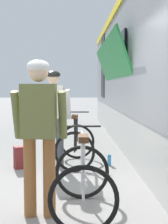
{
  "coord_description": "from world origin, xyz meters",
  "views": [
    {
      "loc": [
        0.38,
        -4.06,
        1.46
      ],
      "look_at": [
        0.55,
        1.12,
        1.05
      ],
      "focal_mm": 49.97,
      "sensor_mm": 36.0,
      "label": 1
    }
  ],
  "objects_px": {
    "cyclist_far_in_white": "(54,110)",
    "water_bottle_by_the_backpack": "(18,163)",
    "bicycle_near_silver": "(83,180)",
    "backpack_on_platform": "(22,157)",
    "bicycle_far_black": "(76,144)",
    "water_bottle_near_the_bikes": "(109,160)",
    "cyclist_near_in_olive": "(39,124)"
  },
  "relations": [
    {
      "from": "water_bottle_by_the_backpack",
      "to": "cyclist_near_in_olive",
      "type": "bearing_deg",
      "value": -73.67
    },
    {
      "from": "cyclist_far_in_white",
      "to": "water_bottle_by_the_backpack",
      "type": "distance_m",
      "value": 1.15
    },
    {
      "from": "bicycle_far_black",
      "to": "backpack_on_platform",
      "type": "height_order",
      "value": "bicycle_far_black"
    },
    {
      "from": "backpack_on_platform",
      "to": "bicycle_near_silver",
      "type": "bearing_deg",
      "value": -86.0
    },
    {
      "from": "bicycle_near_silver",
      "to": "water_bottle_near_the_bikes",
      "type": "relative_size",
      "value": 5.31
    },
    {
      "from": "backpack_on_platform",
      "to": "cyclist_near_in_olive",
      "type": "bearing_deg",
      "value": -97.71
    },
    {
      "from": "water_bottle_near_the_bikes",
      "to": "water_bottle_by_the_backpack",
      "type": "relative_size",
      "value": 0.99
    },
    {
      "from": "cyclist_near_in_olive",
      "to": "water_bottle_near_the_bikes",
      "type": "xyz_separation_m",
      "value": [
        1.05,
        2.26,
        -0.95
      ]
    },
    {
      "from": "cyclist_near_in_olive",
      "to": "water_bottle_by_the_backpack",
      "type": "height_order",
      "value": "cyclist_near_in_olive"
    },
    {
      "from": "cyclist_near_in_olive",
      "to": "cyclist_far_in_white",
      "type": "distance_m",
      "value": 2.24
    },
    {
      "from": "cyclist_near_in_olive",
      "to": "backpack_on_platform",
      "type": "xyz_separation_m",
      "value": [
        -0.55,
        2.12,
        -0.85
      ]
    },
    {
      "from": "bicycle_far_black",
      "to": "water_bottle_by_the_backpack",
      "type": "height_order",
      "value": "bicycle_far_black"
    },
    {
      "from": "bicycle_near_silver",
      "to": "water_bottle_near_the_bikes",
      "type": "distance_m",
      "value": 2.34
    },
    {
      "from": "bicycle_near_silver",
      "to": "backpack_on_platform",
      "type": "bearing_deg",
      "value": 116.31
    },
    {
      "from": "cyclist_near_in_olive",
      "to": "water_bottle_by_the_backpack",
      "type": "relative_size",
      "value": 8.59
    },
    {
      "from": "cyclist_far_in_white",
      "to": "water_bottle_by_the_backpack",
      "type": "relative_size",
      "value": 8.59
    },
    {
      "from": "water_bottle_near_the_bikes",
      "to": "water_bottle_by_the_backpack",
      "type": "bearing_deg",
      "value": -174.37
    },
    {
      "from": "cyclist_near_in_olive",
      "to": "water_bottle_by_the_backpack",
      "type": "xyz_separation_m",
      "value": [
        -0.62,
        2.1,
        -0.95
      ]
    },
    {
      "from": "cyclist_far_in_white",
      "to": "water_bottle_near_the_bikes",
      "type": "relative_size",
      "value": 8.66
    },
    {
      "from": "bicycle_near_silver",
      "to": "backpack_on_platform",
      "type": "distance_m",
      "value": 2.36
    },
    {
      "from": "bicycle_far_black",
      "to": "cyclist_near_in_olive",
      "type": "bearing_deg",
      "value": -100.39
    },
    {
      "from": "bicycle_far_black",
      "to": "water_bottle_near_the_bikes",
      "type": "bearing_deg",
      "value": -4.81
    },
    {
      "from": "bicycle_near_silver",
      "to": "water_bottle_by_the_backpack",
      "type": "xyz_separation_m",
      "value": [
        -1.1,
        2.09,
        -0.3
      ]
    },
    {
      "from": "cyclist_near_in_olive",
      "to": "cyclist_far_in_white",
      "type": "bearing_deg",
      "value": 89.53
    },
    {
      "from": "water_bottle_near_the_bikes",
      "to": "cyclist_near_in_olive",
      "type": "bearing_deg",
      "value": -114.89
    },
    {
      "from": "bicycle_near_silver",
      "to": "water_bottle_by_the_backpack",
      "type": "distance_m",
      "value": 2.38
    },
    {
      "from": "cyclist_far_in_white",
      "to": "water_bottle_by_the_backpack",
      "type": "xyz_separation_m",
      "value": [
        -0.63,
        -0.14,
        -0.95
      ]
    },
    {
      "from": "cyclist_near_in_olive",
      "to": "bicycle_near_silver",
      "type": "bearing_deg",
      "value": 1.74
    },
    {
      "from": "bicycle_near_silver",
      "to": "bicycle_far_black",
      "type": "height_order",
      "value": "same"
    },
    {
      "from": "backpack_on_platform",
      "to": "cyclist_far_in_white",
      "type": "bearing_deg",
      "value": -10.75
    },
    {
      "from": "cyclist_near_in_olive",
      "to": "water_bottle_near_the_bikes",
      "type": "bearing_deg",
      "value": 65.11
    },
    {
      "from": "backpack_on_platform",
      "to": "water_bottle_by_the_backpack",
      "type": "relative_size",
      "value": 1.95
    }
  ]
}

